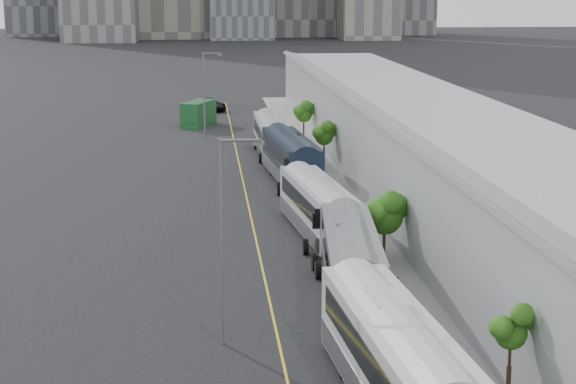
{
  "coord_description": "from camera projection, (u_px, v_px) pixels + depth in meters",
  "views": [
    {
      "loc": [
        -4.74,
        0.06,
        15.66
      ],
      "look_at": [
        0.59,
        59.67,
        3.0
      ],
      "focal_mm": 60.0,
      "sensor_mm": 36.0,
      "label": 1
    }
  ],
  "objects": [
    {
      "name": "sidewalk",
      "position": [
        434.0,
        253.0,
        57.96
      ],
      "size": [
        10.0,
        170.0,
        0.12
      ],
      "primitive_type": "cube",
      "color": "gray",
      "rests_on": "ground"
    },
    {
      "name": "lane_line",
      "position": [
        260.0,
        258.0,
        57.06
      ],
      "size": [
        0.12,
        160.0,
        0.02
      ],
      "primitive_type": "cube",
      "color": "gold",
      "rests_on": "ground"
    },
    {
      "name": "depot",
      "position": [
        501.0,
        196.0,
        57.59
      ],
      "size": [
        12.45,
        160.4,
        7.2
      ],
      "color": "gray",
      "rests_on": "ground"
    },
    {
      "name": "bus_2",
      "position": [
        395.0,
        370.0,
        35.85
      ],
      "size": [
        3.82,
        14.14,
        4.09
      ],
      "rotation": [
        0.0,
        0.0,
        0.07
      ],
      "color": "silver",
      "rests_on": "ground"
    },
    {
      "name": "bus_3",
      "position": [
        351.0,
        267.0,
        49.58
      ],
      "size": [
        3.78,
        13.27,
        3.83
      ],
      "rotation": [
        0.0,
        0.0,
        -0.09
      ],
      "color": "slate",
      "rests_on": "ground"
    },
    {
      "name": "bus_4",
      "position": [
        318.0,
        211.0,
        62.14
      ],
      "size": [
        3.86,
        12.96,
        3.73
      ],
      "rotation": [
        0.0,
        0.0,
        0.1
      ],
      "color": "silver",
      "rests_on": "ground"
    },
    {
      "name": "bus_5",
      "position": [
        291.0,
        162.0,
        79.03
      ],
      "size": [
        3.89,
        13.94,
        4.02
      ],
      "rotation": [
        0.0,
        0.0,
        0.08
      ],
      "color": "black",
      "rests_on": "ground"
    },
    {
      "name": "bus_6",
      "position": [
        271.0,
        138.0,
        92.51
      ],
      "size": [
        2.84,
        12.73,
        3.72
      ],
      "rotation": [
        0.0,
        0.0,
        0.01
      ],
      "color": "#BABBBC",
      "rests_on": "ground"
    },
    {
      "name": "tree_1",
      "position": [
        511.0,
        332.0,
        34.66
      ],
      "size": [
        1.2,
        1.2,
        4.27
      ],
      "color": "black",
      "rests_on": "ground"
    },
    {
      "name": "tree_2",
      "position": [
        385.0,
        211.0,
        55.95
      ],
      "size": [
        2.16,
        2.16,
        4.08
      ],
      "color": "black",
      "rests_on": "ground"
    },
    {
      "name": "tree_3",
      "position": [
        324.0,
        134.0,
        85.19
      ],
      "size": [
        1.67,
        1.67,
        3.97
      ],
      "color": "black",
      "rests_on": "ground"
    },
    {
      "name": "tree_4",
      "position": [
        304.0,
        112.0,
        101.49
      ],
      "size": [
        1.78,
        1.78,
        3.88
      ],
      "color": "black",
      "rests_on": "ground"
    },
    {
      "name": "street_lamp_near",
      "position": [
        225.0,
        228.0,
        42.22
      ],
      "size": [
        2.04,
        0.22,
        9.37
      ],
      "color": "#59595E",
      "rests_on": "ground"
    },
    {
      "name": "street_lamp_far",
      "position": [
        206.0,
        90.0,
        100.85
      ],
      "size": [
        2.04,
        0.22,
        9.18
      ],
      "color": "#59595E",
      "rests_on": "ground"
    },
    {
      "name": "shipping_container",
      "position": [
        198.0,
        114.0,
        112.06
      ],
      "size": [
        4.25,
        6.42,
        2.86
      ],
      "primitive_type": "cube",
      "rotation": [
        0.0,
        0.0,
        -0.37
      ],
      "color": "#15451F",
      "rests_on": "ground"
    },
    {
      "name": "suv",
      "position": [
        209.0,
        105.0,
        125.85
      ],
      "size": [
        5.0,
        6.58,
        1.66
      ],
      "primitive_type": "imported",
      "rotation": [
        0.0,
        0.0,
        0.43
      ],
      "color": "black",
      "rests_on": "ground"
    }
  ]
}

